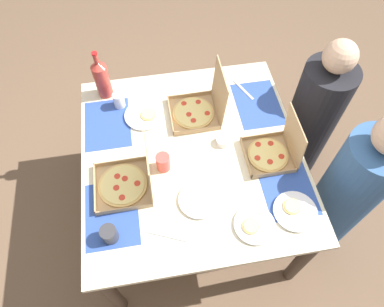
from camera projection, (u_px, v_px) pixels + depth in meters
ground_plane at (192, 208)px, 2.54m from camera, size 6.00×6.00×0.00m
dining_table at (192, 163)px, 2.01m from camera, size 1.26×1.20×0.73m
placemat_near_left at (107, 124)px, 2.03m from camera, size 0.36×0.26×0.00m
placemat_near_right at (112, 214)px, 1.73m from camera, size 0.36×0.26×0.00m
placemat_far_left at (258, 104)px, 2.11m from camera, size 0.36×0.26×0.00m
placemat_far_right at (287, 187)px, 1.81m from camera, size 0.36×0.26×0.00m
pizza_box_corner_right at (199, 108)px, 2.03m from camera, size 0.28×0.30×0.31m
pizza_box_edge_far at (273, 151)px, 1.88m from camera, size 0.25×0.25×0.29m
pizza_box_corner_left at (128, 181)px, 1.78m from camera, size 0.29×0.30×0.32m
plate_middle at (199, 200)px, 1.76m from camera, size 0.21×0.21×0.02m
plate_far_right at (144, 115)px, 2.06m from camera, size 0.23×0.23×0.03m
plate_near_right at (295, 211)px, 1.73m from camera, size 0.22×0.22×0.03m
plate_far_left at (254, 225)px, 1.69m from camera, size 0.20×0.20×0.03m
soda_bottle at (102, 78)px, 2.05m from camera, size 0.09×0.09×0.32m
cup_spare at (109, 234)px, 1.63m from camera, size 0.08×0.08×0.09m
cup_red at (163, 162)px, 1.83m from camera, size 0.07×0.07×0.10m
cup_clear_right at (119, 100)px, 2.07m from camera, size 0.07×0.07×0.09m
condiment_bowl at (223, 141)px, 1.95m from camera, size 0.07×0.07×0.04m
fork_by_near_right at (243, 90)px, 2.17m from camera, size 0.18×0.09×0.00m
fork_by_far_right at (167, 236)px, 1.67m from camera, size 0.09×0.18×0.00m
diner_left_seat at (312, 118)px, 2.34m from camera, size 0.32×0.32×1.13m
diner_right_seat at (347, 192)px, 2.02m from camera, size 0.32×0.32×1.18m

